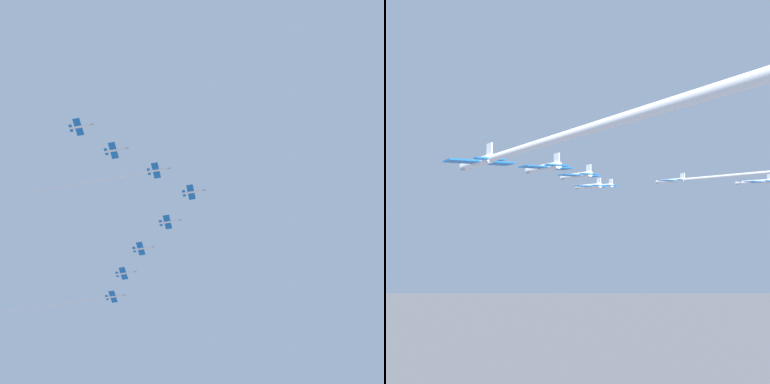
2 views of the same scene
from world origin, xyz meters
The scene contains 7 objects.
jet_lead centered at (-17.22, -14.09, 195.66)m, with size 11.89×8.99×2.47m.
jet_port_inner centered at (1.08, -23.85, 194.42)m, with size 11.89×8.99×2.47m.
jet_starboard_inner centered at (14.82, 9.67, 196.91)m, with size 68.75×21.95×2.47m.
jet_port_outer centered at (22.02, -32.88, 195.33)m, with size 11.89×8.99×2.47m.
jet_starboard_outer centered at (6.70, 22.26, 196.00)m, with size 11.89×8.99×2.47m.
jet_center_rear centered at (38.60, -43.12, 195.08)m, with size 11.89×8.99×2.47m.
jet_starboard_trail centered at (81.95, -45.92, 194.17)m, with size 87.83×27.26×2.47m.
Camera 2 is at (108.58, -56.82, 187.91)m, focal length 40.81 mm.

